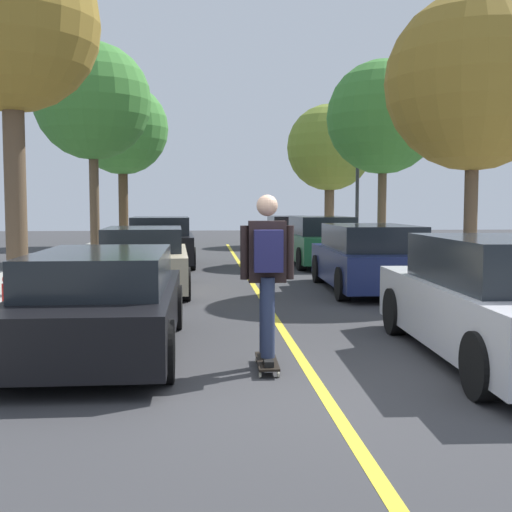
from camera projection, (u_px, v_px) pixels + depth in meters
ground at (320, 389)px, 6.41m from camera, size 80.00×80.00×0.00m
center_line at (275, 318)px, 10.38m from camera, size 0.12×39.20×0.01m
parked_car_left_nearest at (102, 302)px, 7.96m from camera, size 1.84×4.30×1.23m
parked_car_left_near at (144, 260)px, 13.64m from camera, size 2.00×4.43×1.32m
parked_car_left_far at (161, 242)px, 19.25m from camera, size 2.08×4.10×1.44m
parked_car_right_nearest at (507, 301)px, 7.55m from camera, size 2.12×4.56×1.42m
parked_car_right_near at (370, 258)px, 13.73m from camera, size 1.99×4.36×1.38m
parked_car_right_far at (320, 242)px, 19.47m from camera, size 1.93×4.49×1.45m
parked_car_right_farthest at (289, 233)px, 26.37m from camera, size 1.83×4.31×1.35m
street_tree_left_nearest at (11, 25)px, 11.74m from camera, size 3.17×3.17×6.49m
street_tree_left_near at (93, 102)px, 20.52m from camera, size 3.64×3.64×6.70m
street_tree_left_far at (122, 129)px, 28.19m from camera, size 3.92×3.92×6.88m
street_tree_right_nearest at (474, 83)px, 13.69m from camera, size 3.69×3.69×6.05m
street_tree_right_near at (383, 118)px, 20.53m from camera, size 3.54×3.54×6.15m
street_tree_right_far at (330, 148)px, 29.12m from camera, size 3.81×3.81×6.09m
fire_hydrant at (9, 298)px, 9.25m from camera, size 0.20×0.20×0.70m
streetlamp at (358, 157)px, 22.13m from camera, size 0.36×0.24×5.69m
skateboard at (267, 362)px, 7.17m from camera, size 0.24×0.85×0.10m
skateboarder at (267, 267)px, 7.06m from camera, size 0.58×0.70×1.80m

